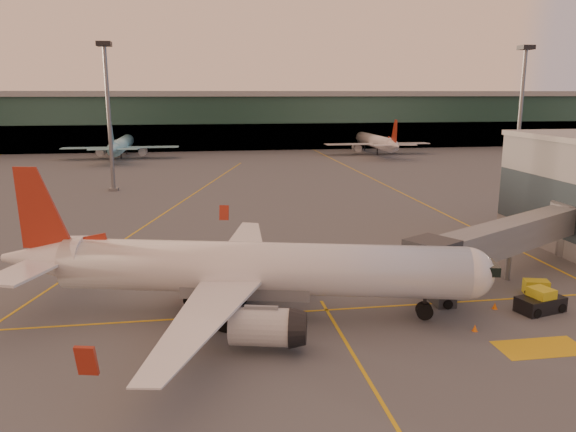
{
  "coord_description": "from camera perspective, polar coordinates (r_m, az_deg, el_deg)",
  "views": [
    {
      "loc": [
        -4.75,
        -36.48,
        17.14
      ],
      "look_at": [
        3.89,
        17.91,
        5.0
      ],
      "focal_mm": 35.0,
      "sensor_mm": 36.0,
      "label": 1
    }
  ],
  "objects": [
    {
      "name": "ground",
      "position": [
        40.59,
        -1.5,
        -12.56
      ],
      "size": [
        600.0,
        600.0,
        0.0
      ],
      "primitive_type": "plane",
      "color": "#4C4F54",
      "rests_on": "ground"
    },
    {
      "name": "taxi_markings",
      "position": [
        82.8,
        -10.61,
        0.27
      ],
      "size": [
        100.12,
        173.0,
        0.01
      ],
      "color": "gold",
      "rests_on": "ground"
    },
    {
      "name": "terminal",
      "position": [
        178.53,
        -7.6,
        9.64
      ],
      "size": [
        400.0,
        20.0,
        17.6
      ],
      "color": "#19382D",
      "rests_on": "ground"
    },
    {
      "name": "mast_west_near",
      "position": [
        103.63,
        -17.8,
        10.59
      ],
      "size": [
        2.4,
        2.4,
        25.6
      ],
      "color": "slate",
      "rests_on": "ground"
    },
    {
      "name": "mast_east_near",
      "position": [
        115.21,
        22.6,
        10.37
      ],
      "size": [
        2.4,
        2.4,
        25.6
      ],
      "color": "slate",
      "rests_on": "ground"
    },
    {
      "name": "distant_aircraft_row",
      "position": [
        162.97,
        -26.58,
        5.09
      ],
      "size": [
        225.0,
        34.0,
        13.0
      ],
      "color": "#83CBDC",
      "rests_on": "ground"
    },
    {
      "name": "main_airplane",
      "position": [
        43.53,
        -4.44,
        -5.5
      ],
      "size": [
        37.97,
        34.57,
        11.6
      ],
      "rotation": [
        0.0,
        0.0,
        -0.24
      ],
      "color": "white",
      "rests_on": "ground"
    },
    {
      "name": "jet_bridge",
      "position": [
        56.9,
        22.35,
        -1.87
      ],
      "size": [
        25.3,
        16.57,
        5.78
      ],
      "color": "slate",
      "rests_on": "ground"
    },
    {
      "name": "catering_truck",
      "position": [
        46.86,
        -7.73,
        -5.78
      ],
      "size": [
        6.4,
        4.72,
        4.56
      ],
      "rotation": [
        0.0,
        0.0,
        -0.42
      ],
      "color": "#B42A19",
      "rests_on": "ground"
    },
    {
      "name": "gpu_cart",
      "position": [
        53.69,
        23.89,
        -6.63
      ],
      "size": [
        2.33,
        1.75,
        1.21
      ],
      "rotation": [
        0.0,
        0.0,
        -0.27
      ],
      "color": "gold",
      "rests_on": "ground"
    },
    {
      "name": "pushback_tug",
      "position": [
        49.57,
        24.29,
        -7.98
      ],
      "size": [
        4.14,
        2.89,
        1.93
      ],
      "rotation": [
        0.0,
        0.0,
        0.26
      ],
      "color": "black",
      "rests_on": "ground"
    },
    {
      "name": "cone_nose",
      "position": [
        48.93,
        20.27,
        -8.56
      ],
      "size": [
        0.43,
        0.43,
        0.54
      ],
      "color": "orange",
      "rests_on": "ground"
    },
    {
      "name": "cone_wing_left",
      "position": [
        60.14,
        -5.89,
        -3.96
      ],
      "size": [
        0.38,
        0.38,
        0.49
      ],
      "color": "orange",
      "rests_on": "ground"
    },
    {
      "name": "cone_fwd",
      "position": [
        44.15,
        18.45,
        -10.74
      ],
      "size": [
        0.4,
        0.4,
        0.51
      ],
      "color": "orange",
      "rests_on": "ground"
    }
  ]
}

